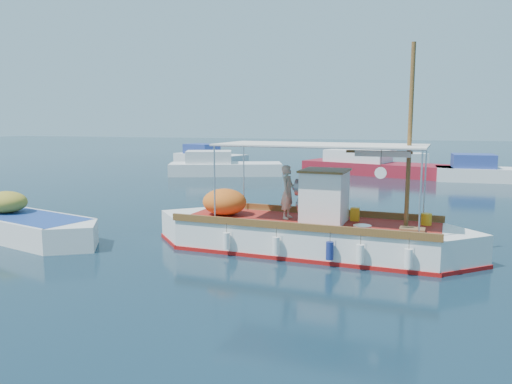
# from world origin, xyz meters

# --- Properties ---
(ground) EXTENTS (160.00, 160.00, 0.00)m
(ground) POSITION_xyz_m (0.00, 0.00, 0.00)
(ground) COLOR black
(ground) RESTS_ON ground
(fishing_caique) EXTENTS (9.30, 3.19, 5.69)m
(fishing_caique) POSITION_xyz_m (0.51, -0.19, 0.50)
(fishing_caique) COLOR white
(fishing_caique) RESTS_ON ground
(dinghy) EXTENTS (6.28, 3.14, 1.60)m
(dinghy) POSITION_xyz_m (-8.19, -1.11, 0.34)
(dinghy) COLOR white
(dinghy) RESTS_ON ground
(bg_boat_nw) EXTENTS (7.66, 4.58, 1.80)m
(bg_boat_nw) POSITION_xyz_m (-8.28, 17.23, 0.49)
(bg_boat_nw) COLOR silver
(bg_boat_nw) RESTS_ON ground
(bg_boat_n) EXTENTS (10.51, 5.98, 1.80)m
(bg_boat_n) POSITION_xyz_m (1.33, 20.43, 0.49)
(bg_boat_n) COLOR maroon
(bg_boat_n) RESTS_ON ground
(bg_boat_ne) EXTENTS (5.89, 2.25, 1.80)m
(bg_boat_ne) POSITION_xyz_m (7.84, 18.40, 0.49)
(bg_boat_ne) COLOR silver
(bg_boat_ne) RESTS_ON ground
(bg_boat_far_w) EXTENTS (6.79, 4.44, 1.80)m
(bg_boat_far_w) POSITION_xyz_m (-12.46, 25.34, 0.49)
(bg_boat_far_w) COLOR silver
(bg_boat_far_w) RESTS_ON ground
(bg_boat_far_n) EXTENTS (6.53, 4.24, 1.80)m
(bg_boat_far_n) POSITION_xyz_m (1.86, 30.00, 0.49)
(bg_boat_far_n) COLOR silver
(bg_boat_far_n) RESTS_ON ground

